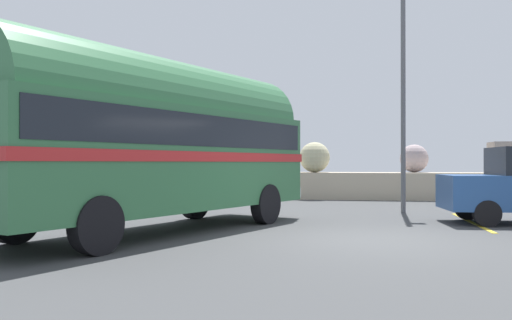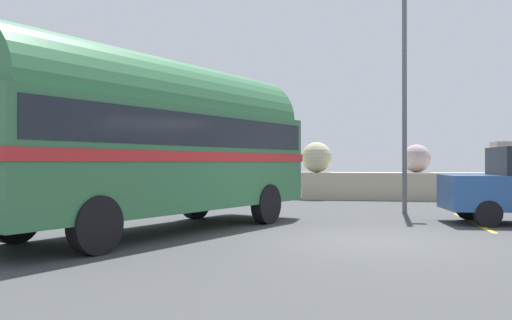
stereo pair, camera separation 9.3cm
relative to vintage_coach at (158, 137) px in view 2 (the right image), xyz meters
The scene contains 4 objects.
ground 4.80m from the vintage_coach, ahead, with size 32.00×26.00×0.02m.
breakwater 12.37m from the vintage_coach, 68.82° to the left, with size 31.36×2.03×2.35m.
vintage_coach is the anchor object (origin of this frame).
lamp_post 8.12m from the vintage_coach, 44.29° to the left, with size 0.51×0.78×7.28m.
Camera 2 is at (-0.29, -10.53, 1.51)m, focal length 37.59 mm.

